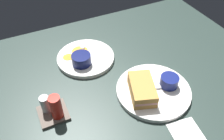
# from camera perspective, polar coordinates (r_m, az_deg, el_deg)

# --- Properties ---
(ground_plane) EXTENTS (1.10, 1.10, 0.03)m
(ground_plane) POSITION_cam_1_polar(r_m,az_deg,el_deg) (0.82, 8.19, -6.78)
(ground_plane) COLOR #283833
(plate_sandwich_main) EXTENTS (0.26, 0.26, 0.02)m
(plate_sandwich_main) POSITION_cam_1_polar(r_m,az_deg,el_deg) (0.82, 9.98, -4.85)
(plate_sandwich_main) COLOR white
(plate_sandwich_main) RESTS_ON ground_plane
(sandwich_half_near) EXTENTS (0.15, 0.11, 0.05)m
(sandwich_half_near) POSITION_cam_1_polar(r_m,az_deg,el_deg) (0.78, 7.22, -4.44)
(sandwich_half_near) COLOR #C68C42
(sandwich_half_near) RESTS_ON plate_sandwich_main
(ramekin_dark_sauce) EXTENTS (0.06, 0.06, 0.04)m
(ramekin_dark_sauce) POSITION_cam_1_polar(r_m,az_deg,el_deg) (0.82, 13.92, -2.63)
(ramekin_dark_sauce) COLOR navy
(ramekin_dark_sauce) RESTS_ON plate_sandwich_main
(spoon_by_dark_ramekin) EXTENTS (0.04, 0.10, 0.01)m
(spoon_by_dark_ramekin) POSITION_cam_1_polar(r_m,az_deg,el_deg) (0.81, 10.35, -4.03)
(spoon_by_dark_ramekin) COLOR silver
(spoon_by_dark_ramekin) RESTS_ON plate_sandwich_main
(plate_chips_companion) EXTENTS (0.23, 0.23, 0.02)m
(plate_chips_companion) POSITION_cam_1_polar(r_m,az_deg,el_deg) (0.94, -6.48, 3.01)
(plate_chips_companion) COLOR white
(plate_chips_companion) RESTS_ON ground_plane
(ramekin_light_gravy) EXTENTS (0.07, 0.07, 0.04)m
(ramekin_light_gravy) POSITION_cam_1_polar(r_m,az_deg,el_deg) (0.89, -7.57, 2.67)
(ramekin_light_gravy) COLOR #0C144C
(ramekin_light_gravy) RESTS_ON plate_chips_companion
(spoon_by_gravy_ramekin) EXTENTS (0.10, 0.03, 0.01)m
(spoon_by_gravy_ramekin) POSITION_cam_1_polar(r_m,az_deg,el_deg) (0.97, -7.13, 5.33)
(spoon_by_gravy_ramekin) COLOR silver
(spoon_by_gravy_ramekin) RESTS_ON plate_chips_companion
(plantain_chip_scatter) EXTENTS (0.10, 0.13, 0.01)m
(plantain_chip_scatter) POSITION_cam_1_polar(r_m,az_deg,el_deg) (0.95, -8.55, 4.23)
(plantain_chip_scatter) COLOR gold
(plantain_chip_scatter) RESTS_ON plate_chips_companion
(condiment_caddy) EXTENTS (0.09, 0.09, 0.10)m
(condiment_caddy) POSITION_cam_1_polar(r_m,az_deg,el_deg) (0.75, -14.40, -9.17)
(condiment_caddy) COLOR brown
(condiment_caddy) RESTS_ON ground_plane
(paper_napkin_folded) EXTENTS (0.12, 0.10, 0.00)m
(paper_napkin_folded) POSITION_cam_1_polar(r_m,az_deg,el_deg) (0.74, 18.20, -15.07)
(paper_napkin_folded) COLOR white
(paper_napkin_folded) RESTS_ON ground_plane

